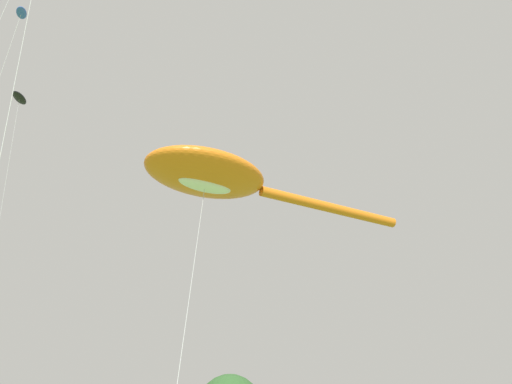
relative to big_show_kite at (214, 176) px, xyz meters
The scene contains 3 objects.
big_show_kite is the anchor object (origin of this frame).
small_kite_box_yellow 14.71m from the big_show_kite, 126.26° to the left, with size 2.36×2.00×22.04m.
small_kite_delta_white 10.80m from the big_show_kite, behind, with size 0.73×1.45×19.93m.
Camera 1 is at (-8.90, -0.86, 1.55)m, focal length 36.38 mm.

